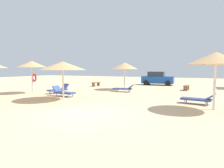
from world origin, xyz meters
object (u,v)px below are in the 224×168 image
object	(u,v)px
parasol_4	(63,66)
bench_0	(96,83)
lounger_3	(124,88)
parasol_2	(32,65)
parasol_3	(125,66)
lounger_2	(59,89)
lounger_4	(63,92)
lounger_1	(198,99)
bench_1	(186,87)
parked_car	(158,79)
parasol_1	(216,58)

from	to	relation	value
parasol_4	bench_0	world-z (taller)	parasol_4
parasol_4	lounger_3	distance (m)	6.60
parasol_2	lounger_3	world-z (taller)	parasol_2
parasol_2	parasol_3	world-z (taller)	parasol_2
lounger_2	lounger_4	world-z (taller)	lounger_4
lounger_2	lounger_3	distance (m)	5.75
parasol_4	lounger_1	size ratio (longest dim) A/B	1.56
lounger_2	parasol_4	bearing A→B (deg)	-45.16
parasol_3	bench_0	world-z (taller)	parasol_3
lounger_4	bench_1	bearing A→B (deg)	46.06
lounger_1	lounger_4	distance (m)	9.44
parasol_4	lounger_2	size ratio (longest dim) A/B	1.58
lounger_2	parked_car	size ratio (longest dim) A/B	0.48
parasol_2	lounger_3	distance (m)	8.27
lounger_1	lounger_2	world-z (taller)	lounger_2
bench_0	parasol_3	bearing A→B (deg)	-23.58
lounger_1	lounger_3	size ratio (longest dim) A/B	1.01
lounger_3	bench_0	size ratio (longest dim) A/B	1.30
lounger_3	bench_1	world-z (taller)	lounger_3
lounger_4	bench_1	world-z (taller)	lounger_4
parasol_2	bench_1	distance (m)	14.40
parasol_3	lounger_4	size ratio (longest dim) A/B	1.43
bench_0	lounger_2	bearing A→B (deg)	-86.78
bench_0	parked_car	bearing A→B (deg)	38.56
parasol_4	lounger_2	distance (m)	4.34
parasol_4	bench_1	xyz separation A→B (m)	(7.06, 9.71, -1.95)
lounger_3	parasol_3	bearing A→B (deg)	110.27
parasol_3	lounger_1	world-z (taller)	parasol_3
parasol_4	lounger_2	world-z (taller)	parasol_4
lounger_2	bench_0	size ratio (longest dim) A/B	1.30
parasol_4	parked_car	bearing A→B (deg)	78.06
parasol_2	lounger_4	world-z (taller)	parasol_2
parasol_2	bench_1	world-z (taller)	parasol_2
lounger_1	lounger_2	size ratio (longest dim) A/B	1.01
lounger_4	parked_car	distance (m)	14.18
parasol_1	bench_0	size ratio (longest dim) A/B	1.95
parasol_2	lounger_3	size ratio (longest dim) A/B	1.41
parasol_2	lounger_4	distance (m)	4.29
parasol_1	bench_1	bearing A→B (deg)	102.82
parasol_3	lounger_1	bearing A→B (deg)	-39.50
lounger_1	bench_0	distance (m)	13.83
parasol_1	lounger_4	distance (m)	10.45
parasol_2	lounger_3	xyz separation A→B (m)	(6.79, 4.21, -2.14)
parasol_4	parked_car	distance (m)	15.22
parasol_1	lounger_3	xyz separation A→B (m)	(-7.07, 5.27, -2.31)
bench_1	parked_car	size ratio (longest dim) A/B	0.37
parasol_2	lounger_2	world-z (taller)	parasol_2
parasol_4	parasol_1	bearing A→B (deg)	4.35
parasol_4	lounger_2	bearing A→B (deg)	134.84
lounger_3	lounger_4	distance (m)	5.61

